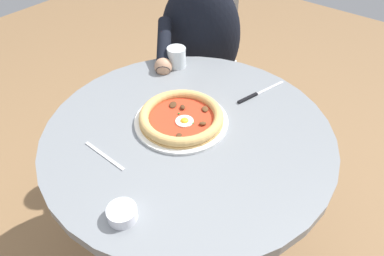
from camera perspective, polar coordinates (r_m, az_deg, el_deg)
name	(u,v)px	position (r m, az deg, el deg)	size (l,w,h in m)	color
ground_plane	(189,251)	(1.71, -0.43, -19.19)	(6.00, 6.00, 0.02)	olive
dining_table	(189,164)	(1.24, -0.57, -5.86)	(0.92, 0.92, 0.73)	gray
pizza_on_plate	(181,118)	(1.14, -1.73, 1.66)	(0.31, 0.31, 0.04)	white
water_glass	(177,58)	(1.42, -2.50, 11.16)	(0.07, 0.07, 0.08)	silver
steak_knife	(255,95)	(1.29, 10.05, 5.27)	(0.22, 0.07, 0.01)	silver
ramekin_capers	(122,213)	(0.91, -11.18, -13.28)	(0.08, 0.08, 0.03)	white
fork_utensil	(104,156)	(1.07, -13.92, -4.34)	(0.01, 0.17, 0.00)	#BCBCC1
diner_person	(199,77)	(1.77, 1.20, 8.27)	(0.58, 0.44, 1.15)	#282833
cafe_chair_diner	(201,62)	(1.88, 1.52, 10.58)	(0.53, 0.53, 0.84)	beige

